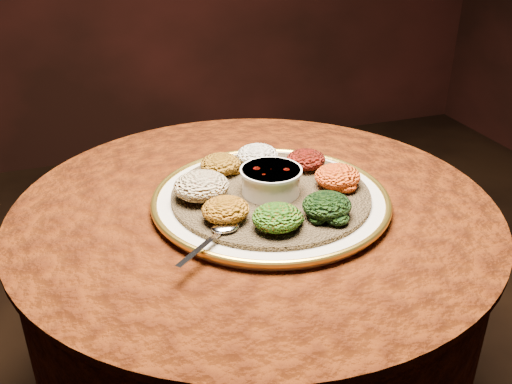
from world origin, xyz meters
name	(u,v)px	position (x,y,z in m)	size (l,w,h in m)	color
table	(255,276)	(0.00, 0.00, 0.55)	(0.96, 0.96, 0.73)	black
platter	(271,199)	(0.03, -0.02, 0.75)	(0.47, 0.47, 0.02)	beige
injera	(271,195)	(0.03, -0.02, 0.76)	(0.39, 0.39, 0.01)	brown
stew_bowl	(271,179)	(0.03, -0.02, 0.79)	(0.12, 0.12, 0.05)	white
spoon	(222,230)	(-0.11, -0.13, 0.77)	(0.13, 0.11, 0.01)	silver
portion_ayib	(257,155)	(0.05, 0.12, 0.78)	(0.09, 0.08, 0.04)	white
portion_kitfo	(306,160)	(0.14, 0.06, 0.78)	(0.08, 0.08, 0.04)	black
portion_tikil	(337,176)	(0.16, -0.04, 0.78)	(0.09, 0.09, 0.04)	#B2740E
portion_gomen	(327,205)	(0.09, -0.14, 0.78)	(0.09, 0.09, 0.04)	black
portion_mixveg	(277,218)	(-0.01, -0.15, 0.78)	(0.09, 0.08, 0.04)	#AC2F0B
portion_kik	(226,210)	(-0.09, -0.09, 0.78)	(0.09, 0.08, 0.04)	#A35A0E
portion_timatim	(201,186)	(-0.11, 0.00, 0.79)	(0.11, 0.10, 0.05)	maroon
portion_shiro	(220,164)	(-0.04, 0.10, 0.78)	(0.08, 0.08, 0.04)	#855610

